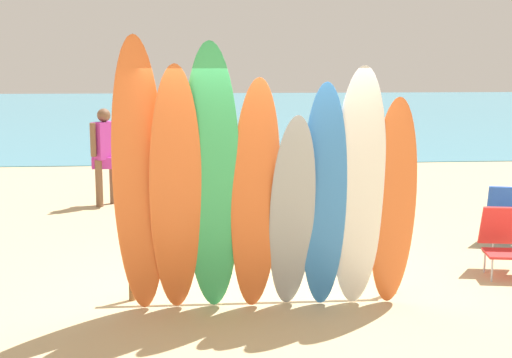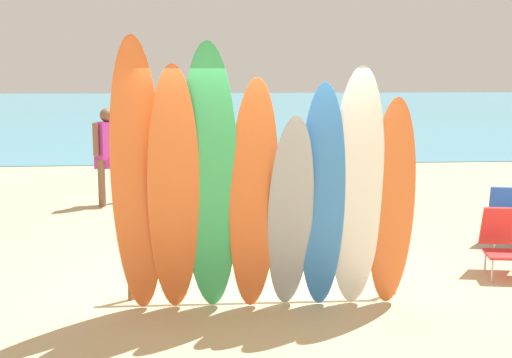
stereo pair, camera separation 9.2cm
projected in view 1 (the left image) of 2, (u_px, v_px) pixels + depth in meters
The scene contains 15 objects.
ground at pixel (223, 146), 21.57m from camera, with size 60.00×60.00×0.00m, color tan.
ocean_water at pixel (212, 110), 37.41m from camera, with size 60.00×40.00×0.02m, color teal.
surfboard_rack at pixel (265, 249), 7.72m from camera, with size 3.01×0.07×0.68m.
surfboard_orange_0 at pixel (139, 180), 6.97m from camera, with size 0.52×0.06×2.85m, color orange.
surfboard_orange_1 at pixel (176, 193), 6.98m from camera, with size 0.52×0.08×2.61m, color orange.
surfboard_green_2 at pixel (212, 182), 7.00m from camera, with size 0.57×0.08×2.81m, color #38B266.
surfboard_orange_3 at pixel (256, 198), 7.09m from camera, with size 0.50×0.08×2.45m, color orange.
surfboard_grey_4 at pixel (292, 214), 7.17m from camera, with size 0.46×0.06×2.12m, color #999EA3.
surfboard_blue_5 at pixel (324, 198), 7.19m from camera, with size 0.47×0.07×2.40m, color #337AD1.
surfboard_white_6 at pixel (358, 190), 7.20m from camera, with size 0.55×0.08×2.56m, color white.
surfboard_orange_7 at pixel (393, 204), 7.27m from camera, with size 0.47×0.08×2.25m, color orange.
beachgoer_by_water at pixel (105, 150), 12.61m from camera, with size 0.45×0.54×1.74m.
beachgoer_near_rack at pixel (245, 171), 10.56m from camera, with size 0.60×0.32×1.64m.
beach_chair_red at pixel (507, 215), 9.95m from camera, with size 0.66×0.78×0.83m.
beach_chair_blue at pixel (504, 239), 8.60m from camera, with size 0.61×0.76×0.82m.
Camera 1 is at (-0.69, -7.45, 2.56)m, focal length 49.71 mm.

